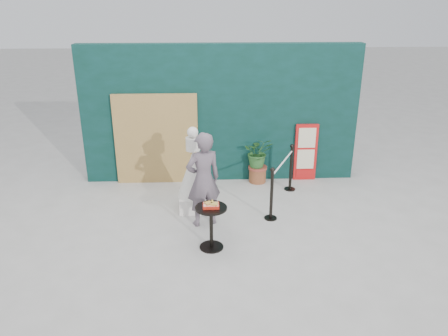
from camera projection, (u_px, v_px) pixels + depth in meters
ground at (227, 251)px, 7.17m from camera, size 60.00×60.00×0.00m
back_wall at (220, 114)px, 9.54m from camera, size 6.00×0.30×3.00m
bamboo_fence at (156, 140)px, 9.48m from camera, size 1.80×0.08×2.00m
woman at (203, 180)px, 7.72m from camera, size 0.75×0.62×1.75m
menu_board at (306, 152)px, 9.74m from camera, size 0.50×0.07×1.30m
statue at (194, 177)px, 8.33m from camera, size 0.66×0.66×1.68m
cafe_table at (211, 221)px, 7.10m from camera, size 0.52×0.52×0.75m
food_basket at (211, 205)px, 6.99m from camera, size 0.26×0.19×0.11m
planter at (258, 156)px, 9.62m from camera, size 0.62×0.54×1.06m
stanchion_barrier at (282, 181)px, 8.66m from camera, size 0.84×1.54×1.03m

